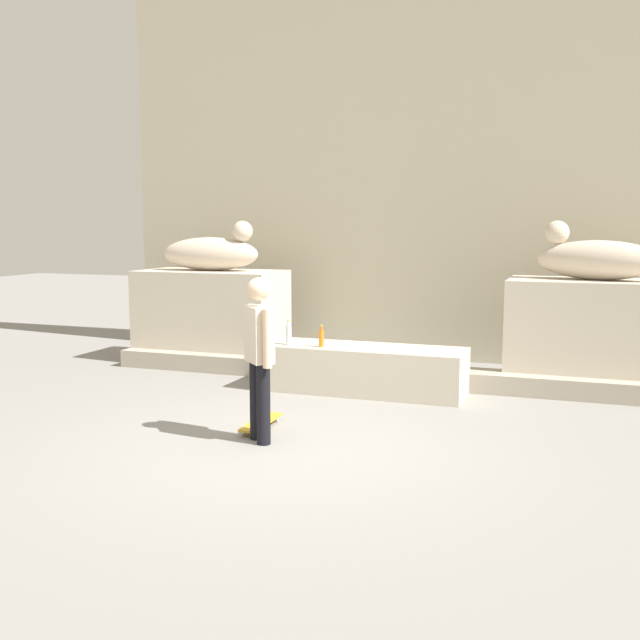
{
  "coord_description": "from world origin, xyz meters",
  "views": [
    {
      "loc": [
        2.74,
        -6.61,
        2.21
      ],
      "look_at": [
        -0.13,
        1.35,
        1.1
      ],
      "focal_mm": 41.88,
      "sensor_mm": 36.0,
      "label": 1
    }
  ],
  "objects_px": {
    "statue_reclining_right": "(596,258)",
    "bottle_orange": "(321,338)",
    "skater": "(259,352)",
    "skateboard": "(261,422)",
    "statue_reclining_left": "(212,253)",
    "bottle_clear": "(289,334)"
  },
  "relations": [
    {
      "from": "skateboard",
      "to": "bottle_clear",
      "type": "distance_m",
      "value": 2.03
    },
    {
      "from": "statue_reclining_right",
      "to": "bottle_clear",
      "type": "bearing_deg",
      "value": 34.17
    },
    {
      "from": "statue_reclining_left",
      "to": "skater",
      "type": "distance_m",
      "value": 4.56
    },
    {
      "from": "statue_reclining_left",
      "to": "skateboard",
      "type": "distance_m",
      "value": 4.34
    },
    {
      "from": "statue_reclining_right",
      "to": "bottle_orange",
      "type": "xyz_separation_m",
      "value": [
        -3.3,
        -1.45,
        -1.02
      ]
    },
    {
      "from": "bottle_clear",
      "to": "bottle_orange",
      "type": "bearing_deg",
      "value": -3.31
    },
    {
      "from": "bottle_clear",
      "to": "skateboard",
      "type": "bearing_deg",
      "value": -76.82
    },
    {
      "from": "skater",
      "to": "skateboard",
      "type": "bearing_deg",
      "value": -21.11
    },
    {
      "from": "skateboard",
      "to": "bottle_orange",
      "type": "height_order",
      "value": "bottle_orange"
    },
    {
      "from": "bottle_clear",
      "to": "statue_reclining_left",
      "type": "bearing_deg",
      "value": 142.71
    },
    {
      "from": "statue_reclining_left",
      "to": "bottle_clear",
      "type": "height_order",
      "value": "statue_reclining_left"
    },
    {
      "from": "skater",
      "to": "skateboard",
      "type": "xyz_separation_m",
      "value": [
        -0.19,
        0.45,
        -0.86
      ]
    },
    {
      "from": "statue_reclining_right",
      "to": "bottle_orange",
      "type": "bearing_deg",
      "value": 37.21
    },
    {
      "from": "statue_reclining_left",
      "to": "bottle_orange",
      "type": "distance_m",
      "value": 2.93
    },
    {
      "from": "bottle_orange",
      "to": "statue_reclining_right",
      "type": "bearing_deg",
      "value": 23.73
    },
    {
      "from": "bottle_orange",
      "to": "statue_reclining_left",
      "type": "bearing_deg",
      "value": 148.21
    },
    {
      "from": "statue_reclining_right",
      "to": "skateboard",
      "type": "distance_m",
      "value": 4.97
    },
    {
      "from": "statue_reclining_left",
      "to": "bottle_orange",
      "type": "relative_size",
      "value": 5.63
    },
    {
      "from": "statue_reclining_left",
      "to": "bottle_orange",
      "type": "xyz_separation_m",
      "value": [
        2.33,
        -1.44,
        -1.02
      ]
    },
    {
      "from": "skateboard",
      "to": "bottle_orange",
      "type": "bearing_deg",
      "value": -3.65
    },
    {
      "from": "skater",
      "to": "bottle_orange",
      "type": "relative_size",
      "value": 5.8
    },
    {
      "from": "statue_reclining_right",
      "to": "skateboard",
      "type": "bearing_deg",
      "value": 58.03
    }
  ]
}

